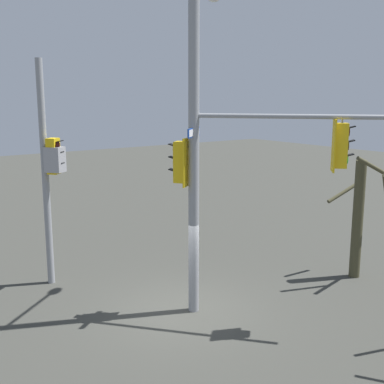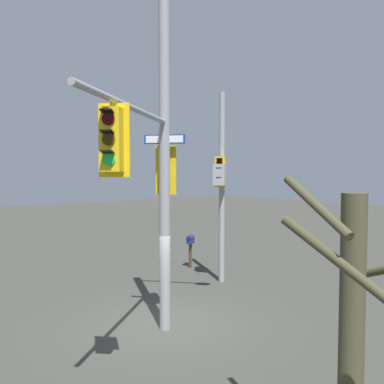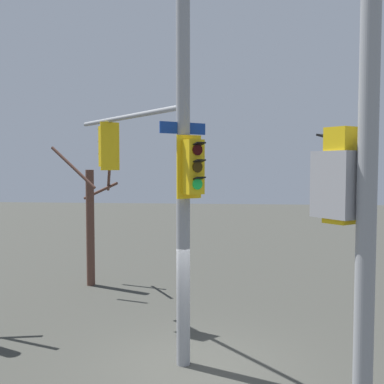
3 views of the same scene
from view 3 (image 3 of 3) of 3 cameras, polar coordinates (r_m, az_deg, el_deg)
name	(u,v)px [view 3 (image 3 of 3)]	position (r m, az deg, el deg)	size (l,w,h in m)	color
ground_plane	(197,368)	(10.35, 0.56, -20.90)	(80.00, 80.00, 0.00)	#393933
main_signal_pole_assembly	(164,134)	(10.08, -3.46, 7.16)	(3.94, 5.94, 9.41)	gray
secondary_pole_assembly	(354,207)	(5.51, 19.31, -1.73)	(0.66, 0.75, 7.07)	gray
bare_tree_across_street	(91,221)	(16.60, -12.38, -3.50)	(2.06, 2.08, 4.86)	#53352B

